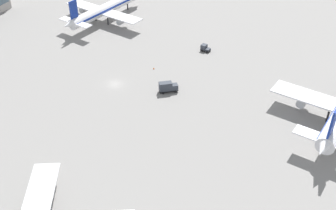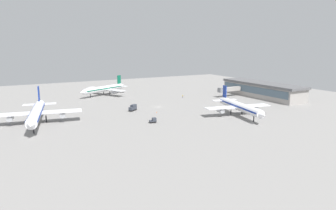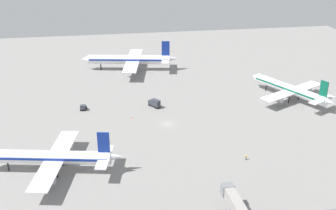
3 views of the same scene
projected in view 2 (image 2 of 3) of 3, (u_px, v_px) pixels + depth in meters
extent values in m
plane|color=gray|center=(158.00, 107.00, 176.03)|extent=(288.00, 288.00, 0.00)
cube|color=#9E9993|center=(262.00, 91.00, 208.00)|extent=(60.52, 16.62, 8.78)
cube|color=#4C6070|center=(253.00, 90.00, 203.76)|extent=(58.10, 0.30, 4.51)
cube|color=#59595B|center=(262.00, 84.00, 207.01)|extent=(62.94, 17.28, 1.50)
cylinder|color=white|center=(36.00, 113.00, 136.15)|extent=(41.77, 12.19, 4.58)
cone|color=white|center=(31.00, 125.00, 115.47)|extent=(5.30, 5.12, 4.35)
cone|color=white|center=(40.00, 102.00, 156.69)|extent=(6.30, 4.66, 3.66)
cube|color=navy|center=(36.00, 112.00, 136.08)|extent=(40.15, 11.97, 0.82)
cube|color=white|center=(37.00, 113.00, 138.18)|extent=(13.85, 40.10, 0.41)
cylinder|color=#A5A8AD|center=(63.00, 115.00, 141.87)|extent=(5.78, 3.48, 2.52)
cylinder|color=#A5A8AD|center=(10.00, 118.00, 135.13)|extent=(5.78, 3.48, 2.52)
cube|color=white|center=(40.00, 104.00, 153.52)|extent=(6.59, 16.24, 0.33)
cube|color=navy|center=(39.00, 93.00, 152.43)|extent=(4.02, 1.22, 7.33)
cylinder|color=black|center=(34.00, 130.00, 123.34)|extent=(0.55, 0.55, 3.21)
cylinder|color=black|center=(46.00, 119.00, 141.14)|extent=(0.55, 0.55, 3.21)
cylinder|color=black|center=(29.00, 120.00, 138.91)|extent=(0.55, 0.55, 3.21)
cylinder|color=white|center=(104.00, 89.00, 214.98)|extent=(19.62, 33.51, 3.92)
cone|color=white|center=(82.00, 92.00, 199.61)|extent=(5.09, 5.18, 3.72)
cone|color=white|center=(122.00, 85.00, 230.22)|extent=(5.01, 5.78, 3.13)
cube|color=#0C593F|center=(104.00, 88.00, 214.92)|extent=(19.05, 32.28, 0.70)
cube|color=white|center=(105.00, 89.00, 216.49)|extent=(32.73, 20.41, 0.35)
cylinder|color=#A5A8AD|center=(115.00, 92.00, 211.53)|extent=(4.02, 5.10, 2.15)
cylinder|color=#A5A8AD|center=(96.00, 90.00, 222.00)|extent=(4.02, 5.10, 2.15)
cube|color=white|center=(119.00, 86.00, 227.87)|extent=(13.51, 8.97, 0.28)
cube|color=#0C593F|center=(119.00, 80.00, 226.94)|extent=(1.93, 3.24, 6.27)
cylinder|color=black|center=(90.00, 96.00, 205.55)|extent=(0.47, 0.47, 2.74)
cylinder|color=black|center=(110.00, 93.00, 216.21)|extent=(0.47, 0.47, 2.74)
cylinder|color=black|center=(104.00, 93.00, 219.67)|extent=(0.47, 0.47, 2.74)
cylinder|color=white|center=(240.00, 107.00, 153.01)|extent=(37.00, 11.38, 4.06)
cone|color=white|center=(263.00, 115.00, 134.57)|extent=(4.75, 4.60, 3.86)
cone|color=white|center=(222.00, 99.00, 171.32)|extent=(5.63, 4.20, 3.25)
cube|color=navy|center=(240.00, 106.00, 152.95)|extent=(35.57, 11.16, 0.73)
cube|color=white|center=(238.00, 107.00, 154.82)|extent=(12.82, 35.56, 0.37)
cylinder|color=#A5A8AD|center=(254.00, 108.00, 157.94)|extent=(5.15, 3.15, 2.23)
cylinder|color=#A5A8AD|center=(220.00, 111.00, 152.26)|extent=(5.15, 3.15, 2.23)
cube|color=white|center=(224.00, 100.00, 168.49)|extent=(6.05, 14.41, 0.29)
cube|color=navy|center=(225.00, 91.00, 167.53)|extent=(3.56, 1.14, 6.50)
cylinder|color=black|center=(254.00, 119.00, 141.58)|extent=(0.49, 0.49, 2.84)
cylinder|color=black|center=(242.00, 112.00, 157.40)|extent=(0.49, 0.49, 2.84)
cylinder|color=black|center=(231.00, 112.00, 155.52)|extent=(0.49, 0.49, 2.84)
cube|color=black|center=(133.00, 110.00, 165.71)|extent=(4.82, 5.65, 0.30)
cube|color=#333842|center=(131.00, 109.00, 163.84)|extent=(2.59, 2.57, 1.60)
cube|color=#3F596B|center=(130.00, 108.00, 163.06)|extent=(1.34, 1.00, 0.90)
cube|color=#333842|center=(134.00, 107.00, 166.22)|extent=(3.77, 4.19, 2.60)
cylinder|color=black|center=(132.00, 111.00, 163.60)|extent=(0.71, 0.82, 0.80)
cylinder|color=black|center=(129.00, 111.00, 164.40)|extent=(0.71, 0.82, 0.80)
cylinder|color=black|center=(136.00, 110.00, 167.07)|extent=(0.71, 0.82, 0.80)
cylinder|color=black|center=(133.00, 109.00, 167.87)|extent=(0.71, 0.82, 0.80)
cube|color=black|center=(153.00, 122.00, 140.39)|extent=(2.51, 3.52, 0.30)
cube|color=#333842|center=(154.00, 120.00, 140.40)|extent=(2.23, 2.15, 1.60)
cube|color=#3F596B|center=(156.00, 119.00, 140.57)|extent=(1.58, 0.40, 0.90)
cube|color=#333842|center=(151.00, 121.00, 140.05)|extent=(2.15, 1.76, 0.50)
cylinder|color=black|center=(155.00, 121.00, 141.63)|extent=(0.46, 0.84, 0.80)
cylinder|color=black|center=(156.00, 122.00, 139.85)|extent=(0.46, 0.84, 0.80)
cylinder|color=black|center=(150.00, 122.00, 140.99)|extent=(0.46, 0.84, 0.80)
cylinder|color=black|center=(151.00, 123.00, 139.21)|extent=(0.46, 0.84, 0.80)
cylinder|color=#1E2338|center=(183.00, 97.00, 207.41)|extent=(0.43, 0.43, 0.85)
cylinder|color=yellow|center=(183.00, 96.00, 207.27)|extent=(0.51, 0.51, 0.60)
sphere|color=tan|center=(183.00, 95.00, 207.19)|extent=(0.22, 0.22, 0.22)
cylinder|color=yellow|center=(183.00, 96.00, 207.40)|extent=(0.10, 0.10, 0.54)
cylinder|color=yellow|center=(183.00, 96.00, 207.14)|extent=(0.10, 0.10, 0.54)
cube|color=#9E9993|center=(231.00, 89.00, 210.29)|extent=(3.29, 16.68, 2.80)
cylinder|color=slate|center=(224.00, 94.00, 208.00)|extent=(0.90, 0.90, 3.80)
cube|color=slate|center=(220.00, 90.00, 205.58)|extent=(3.22, 2.53, 3.08)
cone|color=#EA590C|center=(157.00, 112.00, 161.53)|extent=(0.44, 0.44, 0.60)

